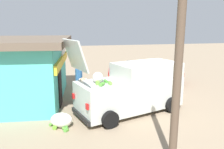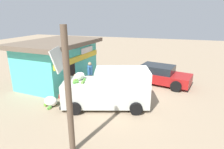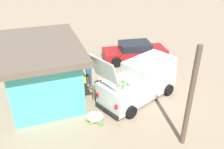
{
  "view_description": "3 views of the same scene",
  "coord_description": "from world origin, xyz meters",
  "px_view_note": "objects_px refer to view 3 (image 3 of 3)",
  "views": [
    {
      "loc": [
        -9.29,
        3.7,
        3.46
      ],
      "look_at": [
        1.15,
        1.42,
        1.09
      ],
      "focal_mm": 35.28,
      "sensor_mm": 36.0,
      "label": 1
    },
    {
      "loc": [
        -9.39,
        -1.82,
        4.52
      ],
      "look_at": [
        1.23,
        1.56,
        0.97
      ],
      "focal_mm": 29.91,
      "sensor_mm": 36.0,
      "label": 2
    },
    {
      "loc": [
        -10.11,
        6.76,
        7.14
      ],
      "look_at": [
        0.19,
        2.07,
        1.0
      ],
      "focal_mm": 38.09,
      "sensor_mm": 36.0,
      "label": 3
    }
  ],
  "objects_px": {
    "parked_sedan": "(135,52)",
    "customer_bending": "(98,86)",
    "storefront_bar": "(43,69)",
    "paint_bucket": "(84,65)",
    "unloaded_banana_pile": "(95,117)",
    "vendor_standing": "(89,71)",
    "delivery_van": "(140,81)"
  },
  "relations": [
    {
      "from": "parked_sedan",
      "to": "customer_bending",
      "type": "distance_m",
      "value": 5.59
    },
    {
      "from": "storefront_bar",
      "to": "paint_bucket",
      "type": "height_order",
      "value": "storefront_bar"
    },
    {
      "from": "unloaded_banana_pile",
      "to": "paint_bucket",
      "type": "height_order",
      "value": "unloaded_banana_pile"
    },
    {
      "from": "customer_bending",
      "to": "paint_bucket",
      "type": "xyz_separation_m",
      "value": [
        3.93,
        -0.5,
        -0.7
      ]
    },
    {
      "from": "customer_bending",
      "to": "paint_bucket",
      "type": "height_order",
      "value": "customer_bending"
    },
    {
      "from": "storefront_bar",
      "to": "unloaded_banana_pile",
      "type": "height_order",
      "value": "storefront_bar"
    },
    {
      "from": "vendor_standing",
      "to": "paint_bucket",
      "type": "xyz_separation_m",
      "value": [
        2.29,
        -0.44,
        -0.77
      ]
    },
    {
      "from": "parked_sedan",
      "to": "customer_bending",
      "type": "relative_size",
      "value": 3.23
    },
    {
      "from": "delivery_van",
      "to": "storefront_bar",
      "type": "bearing_deg",
      "value": 61.65
    },
    {
      "from": "parked_sedan",
      "to": "delivery_van",
      "type": "bearing_deg",
      "value": 153.99
    },
    {
      "from": "storefront_bar",
      "to": "customer_bending",
      "type": "relative_size",
      "value": 4.27
    },
    {
      "from": "parked_sedan",
      "to": "customer_bending",
      "type": "bearing_deg",
      "value": 131.3
    },
    {
      "from": "vendor_standing",
      "to": "unloaded_banana_pile",
      "type": "bearing_deg",
      "value": 164.97
    },
    {
      "from": "customer_bending",
      "to": "paint_bucket",
      "type": "bearing_deg",
      "value": -7.31
    },
    {
      "from": "vendor_standing",
      "to": "customer_bending",
      "type": "bearing_deg",
      "value": 177.91
    },
    {
      "from": "delivery_van",
      "to": "parked_sedan",
      "type": "xyz_separation_m",
      "value": [
        4.29,
        -2.1,
        -0.37
      ]
    },
    {
      "from": "unloaded_banana_pile",
      "to": "paint_bucket",
      "type": "relative_size",
      "value": 2.46
    },
    {
      "from": "delivery_van",
      "to": "unloaded_banana_pile",
      "type": "height_order",
      "value": "delivery_van"
    },
    {
      "from": "customer_bending",
      "to": "unloaded_banana_pile",
      "type": "bearing_deg",
      "value": 152.63
    },
    {
      "from": "storefront_bar",
      "to": "parked_sedan",
      "type": "xyz_separation_m",
      "value": [
        1.89,
        -6.54,
        -0.9
      ]
    },
    {
      "from": "delivery_van",
      "to": "paint_bucket",
      "type": "xyz_separation_m",
      "value": [
        4.54,
        1.59,
        -0.79
      ]
    },
    {
      "from": "parked_sedan",
      "to": "unloaded_banana_pile",
      "type": "distance_m",
      "value": 7.22
    },
    {
      "from": "storefront_bar",
      "to": "unloaded_banana_pile",
      "type": "relative_size",
      "value": 6.68
    },
    {
      "from": "storefront_bar",
      "to": "delivery_van",
      "type": "relative_size",
      "value": 1.27
    },
    {
      "from": "delivery_van",
      "to": "parked_sedan",
      "type": "height_order",
      "value": "delivery_van"
    },
    {
      "from": "storefront_bar",
      "to": "unloaded_banana_pile",
      "type": "distance_m",
      "value": 3.88
    },
    {
      "from": "vendor_standing",
      "to": "paint_bucket",
      "type": "distance_m",
      "value": 2.46
    },
    {
      "from": "delivery_van",
      "to": "customer_bending",
      "type": "height_order",
      "value": "delivery_van"
    },
    {
      "from": "parked_sedan",
      "to": "customer_bending",
      "type": "height_order",
      "value": "customer_bending"
    },
    {
      "from": "vendor_standing",
      "to": "customer_bending",
      "type": "xyz_separation_m",
      "value": [
        -1.64,
        0.06,
        -0.07
      ]
    },
    {
      "from": "storefront_bar",
      "to": "vendor_standing",
      "type": "xyz_separation_m",
      "value": [
        -0.15,
        -2.41,
        -0.55
      ]
    },
    {
      "from": "unloaded_banana_pile",
      "to": "paint_bucket",
      "type": "distance_m",
      "value": 5.61
    }
  ]
}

